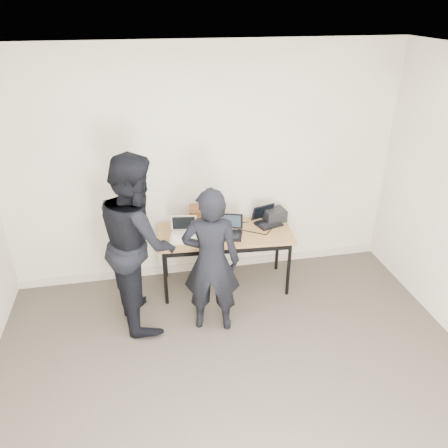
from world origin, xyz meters
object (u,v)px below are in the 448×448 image
object	(u,v)px
laptop_right	(267,220)
equipment_box	(274,215)
laptop_beige	(184,234)
person_typist	(211,262)
desk	(225,237)
laptop_center	(229,230)
leather_satchel	(206,215)
person_observer	(138,241)

from	to	relation	value
laptop_right	equipment_box	size ratio (longest dim) A/B	1.46
laptop_beige	person_typist	size ratio (longest dim) A/B	0.21
desk	laptop_beige	bearing A→B (deg)	-172.21
desk	person_typist	bearing A→B (deg)	-108.36
laptop_center	equipment_box	world-z (taller)	laptop_center
leather_satchel	person_typist	distance (m)	0.89
laptop_right	person_typist	distance (m)	1.11
desk	laptop_right	distance (m)	0.54
laptop_right	laptop_beige	bearing A→B (deg)	171.59
laptop_right	leather_satchel	world-z (taller)	leather_satchel
desk	leather_satchel	distance (m)	0.34
laptop_beige	equipment_box	xyz separation A→B (m)	(1.10, 0.23, 0.02)
leather_satchel	person_observer	xyz separation A→B (m)	(-0.77, -0.58, 0.07)
laptop_right	leather_satchel	bearing A→B (deg)	154.25
person_typist	laptop_beige	bearing A→B (deg)	-59.39
laptop_beige	person_typist	xyz separation A→B (m)	(0.20, -0.62, 0.01)
person_typist	desk	bearing A→B (deg)	-99.28
laptop_beige	person_observer	bearing A→B (deg)	-137.41
leather_satchel	person_typist	size ratio (longest dim) A/B	0.24
laptop_center	person_typist	world-z (taller)	person_typist
laptop_right	person_observer	size ratio (longest dim) A/B	0.19
desk	person_observer	size ratio (longest dim) A/B	0.84
laptop_center	person_observer	xyz separation A→B (m)	(-0.99, -0.31, 0.14)
laptop_center	leather_satchel	xyz separation A→B (m)	(-0.21, 0.27, 0.08)
laptop_beige	laptop_center	size ratio (longest dim) A/B	0.91
laptop_right	leather_satchel	distance (m)	0.71
laptop_center	laptop_right	distance (m)	0.52
equipment_box	laptop_center	bearing A→B (deg)	-158.21
laptop_right	person_typist	xyz separation A→B (m)	(-0.78, -0.79, 0.01)
laptop_beige	laptop_center	distance (m)	0.50
desk	leather_satchel	bearing A→B (deg)	131.96
laptop_center	person_observer	world-z (taller)	person_observer
laptop_beige	laptop_right	world-z (taller)	laptop_beige
laptop_beige	equipment_box	distance (m)	1.12
laptop_center	person_observer	size ratio (longest dim) A/B	0.20
laptop_right	leather_satchel	size ratio (longest dim) A/B	0.95
leather_satchel	laptop_right	bearing A→B (deg)	-4.00
laptop_center	person_typist	size ratio (longest dim) A/B	0.23
laptop_right	person_observer	distance (m)	1.55
laptop_center	leather_satchel	distance (m)	0.36
laptop_beige	leather_satchel	distance (m)	0.40
laptop_right	equipment_box	xyz separation A→B (m)	(0.11, 0.06, 0.02)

